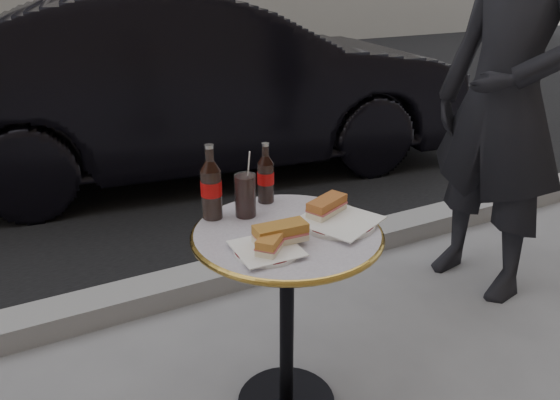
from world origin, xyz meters
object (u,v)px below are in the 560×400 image
plate_left (267,251)px  cola_bottle_right (266,173)px  bistro_table (287,325)px  plate_right (338,222)px  cola_bottle_left (211,182)px  pedestrian (506,102)px  cola_glass (245,195)px  parked_car (200,84)px

plate_left → cola_bottle_right: size_ratio=0.89×
bistro_table → plate_right: size_ratio=2.99×
cola_bottle_left → cola_bottle_right: cola_bottle_left is taller
bistro_table → plate_left: (-0.12, -0.10, 0.37)m
plate_left → cola_bottle_left: cola_bottle_left is taller
cola_bottle_left → pedestrian: pedestrian is taller
cola_glass → pedestrian: pedestrian is taller
bistro_table → cola_glass: 0.48m
pedestrian → plate_left: bearing=-83.2°
cola_glass → parked_car: size_ratio=0.04×
parked_car → pedestrian: size_ratio=2.20×
cola_bottle_right → cola_glass: size_ratio=1.48×
bistro_table → pedestrian: pedestrian is taller
plate_left → plate_right: plate_right is taller
plate_right → cola_bottle_right: cola_bottle_right is taller
bistro_table → plate_right: 0.41m
cola_bottle_right → parked_car: parked_car is taller
bistro_table → cola_glass: (-0.07, 0.17, 0.44)m
bistro_table → plate_right: bearing=-12.3°
cola_bottle_right → plate_right: bearing=-65.6°
bistro_table → parked_car: (0.66, 2.63, 0.32)m
plate_left → bistro_table: bearing=38.7°
bistro_table → cola_bottle_right: (0.04, 0.24, 0.48)m
cola_bottle_right → bistro_table: bearing=-100.3°
plate_left → cola_bottle_left: bearing=99.8°
cola_bottle_right → cola_glass: bearing=-146.2°
plate_left → cola_bottle_right: bearing=63.9°
cola_glass → cola_bottle_right: bearing=33.8°
plate_right → cola_bottle_left: (-0.35, 0.24, 0.12)m
cola_bottle_left → cola_bottle_right: bearing=9.9°
plate_right → parked_car: bearing=79.6°
bistro_table → parked_car: size_ratio=0.18×
plate_right → plate_left: bearing=-168.2°
parked_car → cola_bottle_right: bearing=173.2°
bistro_table → cola_bottle_left: 0.56m
plate_left → cola_glass: 0.28m
plate_left → pedestrian: bearing=16.3°
bistro_table → pedestrian: 1.47m
parked_car → plate_left: bearing=171.6°
bistro_table → cola_bottle_right: cola_bottle_right is taller
cola_glass → pedestrian: (1.38, 0.15, 0.14)m
bistro_table → pedestrian: (1.31, 0.32, 0.58)m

